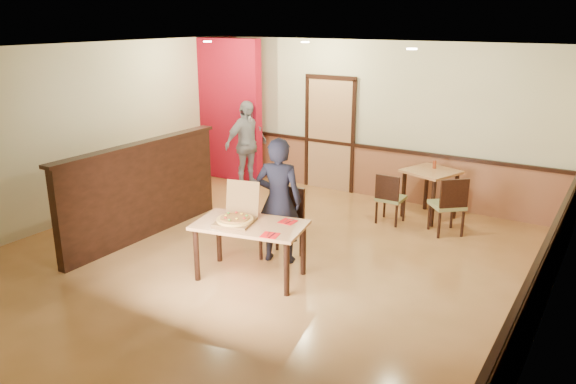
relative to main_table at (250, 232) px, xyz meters
The scene contains 27 objects.
floor 0.81m from the main_table, 108.88° to the left, with size 7.00×7.00×0.00m, color tan.
ceiling 2.24m from the main_table, 108.88° to the left, with size 7.00×7.00×0.00m, color black.
wall_back 4.08m from the main_table, 92.44° to the left, with size 7.00×7.00×0.00m, color beige.
wall_left 3.78m from the main_table, behind, with size 7.00×7.00×0.00m, color beige.
wall_right 3.46m from the main_table, ahead, with size 7.00×7.00×0.00m, color beige.
wainscot_back 3.97m from the main_table, 92.46° to the left, with size 7.00×0.04×0.90m, color #92573A.
chair_rail_back 3.96m from the main_table, 92.47° to the left, with size 7.00×0.06×0.06m, color black.
wainscot_right 3.34m from the main_table, ahead, with size 0.04×7.00×0.90m, color #92573A.
chair_rail_right 3.33m from the main_table, ahead, with size 0.06×7.00×0.06m, color black.
back_door 4.10m from the main_table, 103.77° to the left, with size 0.90×0.06×2.10m, color tan.
booth_partition 2.19m from the main_table, behind, with size 0.20×3.10×1.44m.
red_accent_panel 4.72m from the main_table, 131.28° to the left, with size 1.60×0.20×2.78m, color maroon.
spot_a 4.01m from the main_table, 137.07° to the left, with size 0.14×0.14×0.02m, color beige.
spot_b 3.82m from the main_table, 107.93° to the left, with size 0.14×0.14×0.02m, color beige.
spot_c 3.19m from the main_table, 58.38° to the left, with size 0.14×0.14×0.02m, color beige.
main_table is the anchor object (origin of this frame).
diner_chair 0.79m from the main_table, 89.56° to the left, with size 0.49×0.49×0.98m.
side_chair_left 2.87m from the main_table, 74.89° to the left, with size 0.41×0.41×0.82m.
side_chair_right 3.25m from the main_table, 58.63° to the left, with size 0.64×0.64×0.92m.
side_table 3.58m from the main_table, 70.48° to the left, with size 0.96×0.96×0.80m.
diner 0.67m from the main_table, 88.11° to the left, with size 0.62×0.41×1.71m, color black.
passerby 4.04m from the main_table, 126.51° to the left, with size 0.98×0.41×1.68m, color gray.
pizza_box 0.25m from the main_table, 167.65° to the right, with size 0.56×0.62×0.47m.
pizza 0.24m from the main_table, 152.63° to the right, with size 0.46×0.46×0.03m, color gold.
napkin_near 0.48m from the main_table, 24.55° to the right, with size 0.24×0.24×0.01m.
napkin_far 0.49m from the main_table, 39.52° to the left, with size 0.20×0.20×0.01m.
condiment 3.72m from the main_table, 71.23° to the left, with size 0.05×0.05×0.14m, color maroon.
Camera 1 is at (4.02, -5.79, 3.19)m, focal length 35.00 mm.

